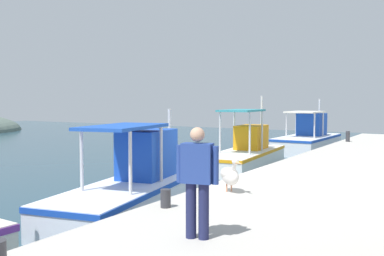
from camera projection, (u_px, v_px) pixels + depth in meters
The scene contains 7 objects.
fishing_boat_second at pixel (137, 186), 11.44m from camera, with size 6.51×3.07×2.63m.
fishing_boat_third at pixel (246, 154), 18.78m from camera, with size 6.21×2.42×3.11m.
fishing_boat_fourth at pixel (308, 139), 24.63m from camera, with size 5.85×2.33×2.98m.
pelican at pixel (230, 175), 9.98m from camera, with size 0.75×0.88×0.82m.
fisherman_standing at pixel (197, 177), 6.58m from camera, with size 0.34×0.64×1.69m.
mooring_bollard_third at pixel (166, 198), 8.54m from camera, with size 0.20×0.20×0.36m, color #333338.
mooring_bollard_fourth at pixel (348, 136), 22.25m from camera, with size 0.20×0.20×0.54m, color #333338.
Camera 1 is at (-11.36, -5.30, 2.88)m, focal length 41.09 mm.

